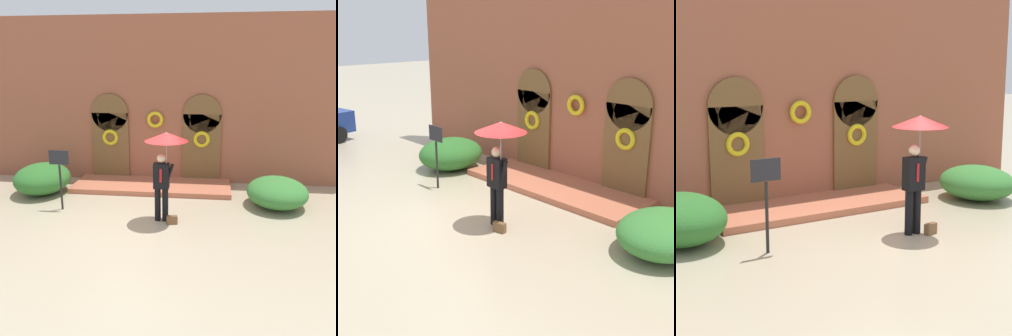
# 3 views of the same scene
# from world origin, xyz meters

# --- Properties ---
(ground_plane) EXTENTS (80.00, 80.00, 0.00)m
(ground_plane) POSITION_xyz_m (0.00, 0.00, 0.00)
(ground_plane) COLOR tan
(building_facade) EXTENTS (14.00, 2.30, 5.60)m
(building_facade) POSITION_xyz_m (-0.00, 4.15, 2.68)
(building_facade) COLOR #9E563D
(building_facade) RESTS_ON ground
(person_with_umbrella) EXTENTS (1.10, 1.10, 2.36)m
(person_with_umbrella) POSITION_xyz_m (0.79, 0.36, 1.91)
(person_with_umbrella) COLOR black
(person_with_umbrella) RESTS_ON ground
(handbag) EXTENTS (0.30, 0.18, 0.22)m
(handbag) POSITION_xyz_m (0.99, 0.16, 0.11)
(handbag) COLOR brown
(handbag) RESTS_ON ground
(sign_post) EXTENTS (0.56, 0.06, 1.72)m
(sign_post) POSITION_xyz_m (-2.23, 0.83, 1.16)
(sign_post) COLOR black
(sign_post) RESTS_ON ground
(shrub_left) EXTENTS (1.71, 2.03, 0.96)m
(shrub_left) POSITION_xyz_m (-3.42, 2.17, 0.48)
(shrub_left) COLOR #2D6B28
(shrub_left) RESTS_ON ground
(shrub_right) EXTENTS (1.74, 2.00, 0.84)m
(shrub_right) POSITION_xyz_m (3.88, 1.83, 0.42)
(shrub_right) COLOR #387A33
(shrub_right) RESTS_ON ground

